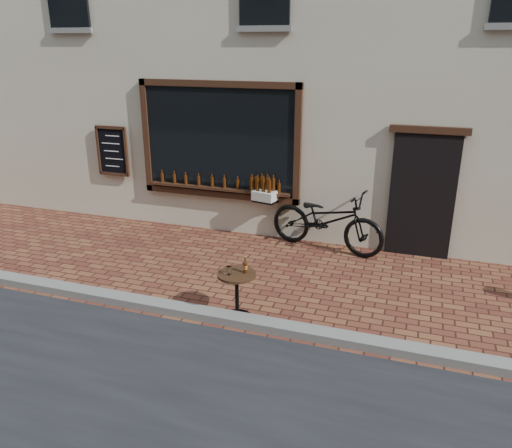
% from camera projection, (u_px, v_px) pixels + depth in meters
% --- Properties ---
extents(ground, '(90.00, 90.00, 0.00)m').
position_uv_depth(ground, '(255.00, 335.00, 6.55)').
color(ground, '#56271C').
rests_on(ground, ground).
extents(kerb, '(90.00, 0.25, 0.12)m').
position_uv_depth(kerb, '(260.00, 324.00, 6.70)').
color(kerb, slate).
rests_on(kerb, ground).
extents(cargo_bicycle, '(2.66, 1.22, 1.23)m').
position_uv_depth(cargo_bicycle, '(324.00, 219.00, 9.13)').
color(cargo_bicycle, black).
rests_on(cargo_bicycle, ground).
extents(bistro_table, '(0.53, 0.53, 0.91)m').
position_uv_depth(bistro_table, '(237.00, 286.00, 6.81)').
color(bistro_table, black).
rests_on(bistro_table, ground).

